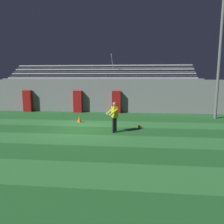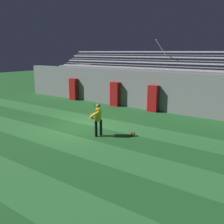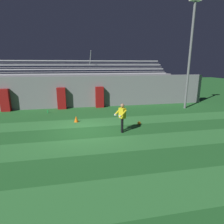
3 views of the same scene
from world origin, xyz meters
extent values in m
plane|color=#236028|center=(0.00, 0.00, 0.00)|extent=(80.00, 80.00, 0.00)
cube|color=#337A38|center=(0.00, -2.27, 0.00)|extent=(28.00, 1.86, 0.01)
cube|color=#337A38|center=(0.00, 1.45, 0.00)|extent=(28.00, 1.86, 0.01)
cube|color=gray|center=(0.00, 6.50, 1.40)|extent=(24.00, 0.60, 2.80)
cube|color=maroon|center=(-1.67, 5.95, 0.93)|extent=(0.72, 0.44, 1.87)
cube|color=maroon|center=(1.67, 5.95, 0.93)|extent=(0.72, 0.44, 1.87)
cube|color=maroon|center=(-6.19, 5.95, 0.93)|extent=(0.72, 0.44, 1.87)
cube|color=gray|center=(0.00, 8.50, 1.45)|extent=(18.00, 3.20, 2.90)
cube|color=#B7B7BC|center=(0.00, 7.25, 2.95)|extent=(17.10, 0.36, 0.10)
cube|color=gray|center=(0.00, 7.05, 2.72)|extent=(17.10, 0.60, 0.04)
cube|color=#B7B7BC|center=(0.00, 7.95, 3.35)|extent=(17.10, 0.36, 0.10)
cube|color=gray|center=(0.00, 7.75, 3.12)|extent=(17.10, 0.60, 0.04)
cube|color=#B7B7BC|center=(0.00, 8.65, 3.75)|extent=(17.10, 0.36, 0.10)
cube|color=gray|center=(0.00, 8.45, 3.52)|extent=(17.10, 0.60, 0.04)
cube|color=#B7B7BC|center=(0.00, 9.35, 4.15)|extent=(17.10, 0.36, 0.10)
cube|color=gray|center=(0.00, 9.15, 3.92)|extent=(17.10, 0.60, 0.04)
cylinder|color=#B7B7BC|center=(1.10, 8.05, 4.40)|extent=(0.06, 1.93, 1.25)
cylinder|color=black|center=(2.09, -0.80, 0.41)|extent=(0.19, 0.19, 0.82)
cylinder|color=black|center=(2.16, -0.51, 0.41)|extent=(0.19, 0.19, 0.82)
cube|color=yellow|center=(2.12, -0.66, 1.12)|extent=(0.39, 0.45, 0.60)
sphere|color=#A37556|center=(2.12, -0.66, 1.56)|extent=(0.22, 0.22, 0.22)
cylinder|color=yellow|center=(2.12, -0.93, 1.17)|extent=(0.46, 0.31, 0.37)
cylinder|color=yellow|center=(1.88, -0.51, 1.17)|extent=(0.46, 0.31, 0.37)
cube|color=silver|center=(1.92, -1.00, 1.04)|extent=(0.15, 0.15, 0.08)
cube|color=silver|center=(1.73, -0.65, 1.04)|extent=(0.15, 0.15, 0.08)
sphere|color=orange|center=(3.52, 0.39, 0.11)|extent=(0.22, 0.22, 0.22)
cone|color=orange|center=(-0.48, 1.78, 0.21)|extent=(0.30, 0.30, 0.42)
cylinder|color=green|center=(-2.71, 4.67, 0.12)|extent=(0.07, 0.07, 0.24)
camera|label=1|loc=(3.20, -12.34, 2.99)|focal=35.00mm
camera|label=2|loc=(10.24, -10.37, 4.17)|focal=42.00mm
camera|label=3|loc=(-0.41, -10.63, 3.81)|focal=30.00mm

